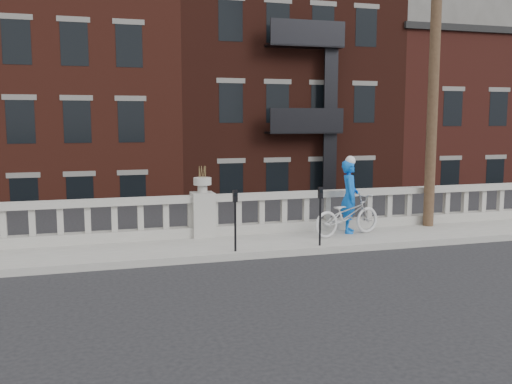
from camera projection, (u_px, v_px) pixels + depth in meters
ground at (245, 286)px, 10.46m from camera, size 120.00×120.00×0.00m
sidewalk at (211, 247)px, 13.30m from camera, size 32.00×2.20×0.15m
balustrade at (203, 217)px, 14.13m from camera, size 28.00×0.34×1.03m
planter_pedestal at (203, 209)px, 14.11m from camera, size 0.55×0.55×1.76m
lower_level at (146, 127)px, 32.19m from camera, size 80.00×44.00×20.80m
utility_pole at (435, 35)px, 14.97m from camera, size 1.60×0.28×10.00m
parking_meter_b at (235, 213)px, 12.48m from camera, size 0.10×0.09×1.36m
parking_meter_c at (320, 209)px, 13.05m from camera, size 0.10×0.09×1.36m
bicycle at (347, 215)px, 14.26m from camera, size 2.07×1.14×1.03m
cyclist at (350, 197)px, 14.56m from camera, size 0.69×0.80×1.87m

